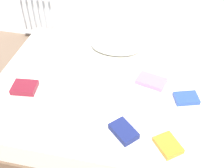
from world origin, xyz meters
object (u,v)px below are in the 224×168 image
object	(u,v)px
textbook_orange	(168,145)
textbook_pink	(151,81)
bed	(111,107)
radiator	(37,16)
textbook_navy	(124,131)
textbook_white	(86,73)
textbook_maroon	(25,87)
pillow	(116,45)
textbook_blue	(186,98)

from	to	relation	value
textbook_orange	textbook_pink	bearing A→B (deg)	158.53
bed	radiator	bearing A→B (deg)	134.93
textbook_orange	textbook_pink	distance (m)	0.65
bed	textbook_pink	size ratio (longest dim) A/B	8.57
bed	textbook_orange	xyz separation A→B (m)	(0.51, -0.51, 0.27)
bed	textbook_navy	world-z (taller)	textbook_navy
textbook_white	textbook_maroon	xyz separation A→B (m)	(-0.44, -0.30, 0.01)
radiator	textbook_maroon	xyz separation A→B (m)	(0.52, -1.39, 0.16)
pillow	textbook_pink	xyz separation A→B (m)	(0.39, -0.40, -0.03)
pillow	textbook_blue	bearing A→B (deg)	-38.80
bed	textbook_navy	xyz separation A→B (m)	(0.20, -0.46, 0.28)
textbook_white	textbook_pink	world-z (taller)	textbook_pink
textbook_navy	textbook_blue	bearing A→B (deg)	88.40
radiator	textbook_pink	world-z (taller)	radiator
textbook_blue	bed	bearing A→B (deg)	159.20
textbook_pink	textbook_blue	bearing A→B (deg)	-11.11
textbook_orange	textbook_maroon	size ratio (longest dim) A/B	0.93
textbook_pink	textbook_maroon	distance (m)	1.05
pillow	textbook_blue	world-z (taller)	pillow
textbook_maroon	textbook_blue	bearing A→B (deg)	0.85
radiator	textbook_white	distance (m)	1.46
bed	textbook_maroon	distance (m)	0.76
textbook_orange	textbook_white	world-z (taller)	textbook_orange
textbook_orange	textbook_white	size ratio (longest dim) A/B	1.01
pillow	textbook_white	distance (m)	0.45
bed	textbook_pink	xyz separation A→B (m)	(0.32, 0.12, 0.27)
textbook_white	textbook_pink	bearing A→B (deg)	46.86
textbook_navy	textbook_orange	bearing A→B (deg)	34.06
textbook_white	textbook_blue	size ratio (longest dim) A/B	0.98
bed	pillow	size ratio (longest dim) A/B	4.10
radiator	textbook_navy	bearing A→B (deg)	-50.00
textbook_orange	textbook_navy	size ratio (longest dim) A/B	0.91
pillow	textbook_orange	distance (m)	1.17
textbook_orange	textbook_maroon	xyz separation A→B (m)	(-1.19, 0.32, 0.00)
textbook_white	textbook_maroon	bearing A→B (deg)	-99.74
bed	textbook_orange	world-z (taller)	textbook_orange
textbook_white	textbook_maroon	distance (m)	0.53
textbook_maroon	textbook_blue	size ratio (longest dim) A/B	1.06
textbook_navy	textbook_blue	size ratio (longest dim) A/B	1.09
textbook_pink	bed	bearing A→B (deg)	-145.75
textbook_white	textbook_navy	world-z (taller)	textbook_navy
bed	radiator	size ratio (longest dim) A/B	3.76
textbook_navy	textbook_blue	distance (m)	0.60
textbook_orange	textbook_blue	bearing A→B (deg)	129.30
bed	textbook_orange	bearing A→B (deg)	-44.91
textbook_orange	textbook_pink	size ratio (longest dim) A/B	0.78
textbook_navy	bed	bearing A→B (deg)	155.65
pillow	textbook_maroon	distance (m)	0.94
bed	pillow	xyz separation A→B (m)	(-0.06, 0.52, 0.31)
pillow	radiator	bearing A→B (deg)	149.03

